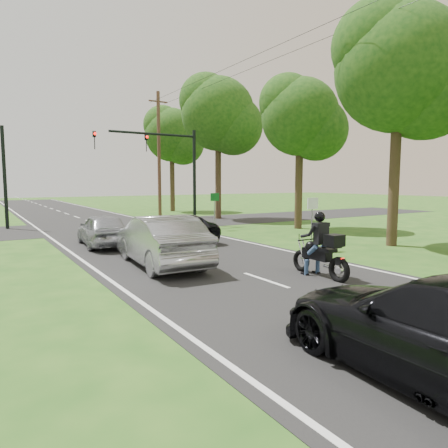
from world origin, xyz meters
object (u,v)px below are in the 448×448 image
at_px(motorcycle_rider, 321,251).
at_px(sign_white, 312,211).
at_px(traffic_signal, 167,159).
at_px(silver_sedan, 161,240).
at_px(utility_pole_far, 159,153).
at_px(sign_green, 215,202).
at_px(silver_suv, 103,230).
at_px(dark_suv, 181,227).

relative_size(motorcycle_rider, sign_white, 1.06).
height_order(motorcycle_rider, traffic_signal, traffic_signal).
bearing_deg(silver_sedan, utility_pole_far, -108.83).
height_order(silver_sedan, utility_pole_far, utility_pole_far).
relative_size(utility_pole_far, sign_white, 4.71).
height_order(traffic_signal, sign_green, traffic_signal).
bearing_deg(utility_pole_far, motorcycle_rider, -101.49).
bearing_deg(utility_pole_far, silver_suv, -121.88).
height_order(dark_suv, utility_pole_far, utility_pole_far).
relative_size(traffic_signal, utility_pole_far, 0.64).
xyz_separation_m(silver_suv, sign_green, (7.08, 2.46, 0.88)).
xyz_separation_m(traffic_signal, utility_pole_far, (2.86, 8.00, 0.95)).
bearing_deg(silver_sedan, motorcycle_rider, 133.96).
xyz_separation_m(motorcycle_rider, sign_white, (3.08, 3.51, 0.84)).
bearing_deg(silver_suv, utility_pole_far, -117.98).
xyz_separation_m(dark_suv, sign_green, (3.52, 2.81, 0.96)).
bearing_deg(silver_sedan, traffic_signal, -111.25).
distance_m(dark_suv, sign_green, 4.61).
distance_m(utility_pole_far, sign_white, 19.39).
height_order(traffic_signal, sign_white, traffic_signal).
height_order(dark_suv, traffic_signal, traffic_signal).
bearing_deg(silver_suv, silver_sedan, 99.54).
bearing_deg(silver_sedan, sign_green, -126.93).
relative_size(silver_sedan, utility_pole_far, 0.50).
relative_size(utility_pole_far, sign_green, 4.71).
distance_m(motorcycle_rider, utility_pole_far, 23.39).
distance_m(silver_sedan, sign_green, 10.04).
bearing_deg(dark_suv, sign_green, -139.56).
bearing_deg(motorcycle_rider, silver_suv, 114.06).
distance_m(utility_pole_far, sign_green, 11.63).
distance_m(silver_sedan, traffic_signal, 12.15).
relative_size(dark_suv, silver_sedan, 0.89).
bearing_deg(utility_pole_far, silver_sedan, -113.00).
distance_m(silver_suv, traffic_signal, 8.49).
height_order(utility_pole_far, sign_white, utility_pole_far).
distance_m(silver_sedan, utility_pole_far, 20.61).
bearing_deg(dark_suv, utility_pole_far, -107.37).
distance_m(dark_suv, utility_pole_far, 15.31).
xyz_separation_m(dark_suv, sign_white, (3.32, -5.19, 0.96)).
distance_m(silver_suv, sign_white, 8.88).
distance_m(sign_white, sign_green, 8.00).
relative_size(traffic_signal, sign_green, 3.00).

